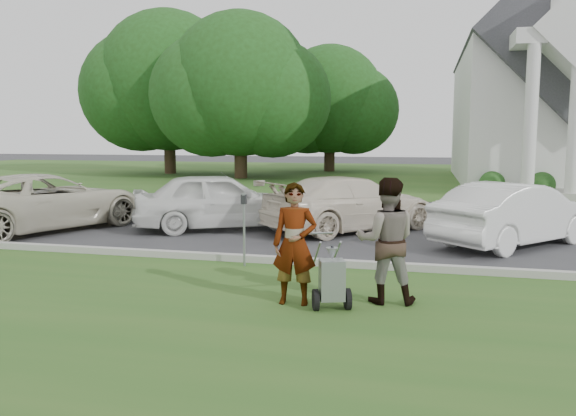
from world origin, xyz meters
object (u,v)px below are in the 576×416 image
at_px(parking_meter_near, 244,221).
at_px(car_a, 45,202).
at_px(tree_left, 240,91).
at_px(car_d, 515,214).
at_px(tree_far, 168,88).
at_px(person_left, 295,245).
at_px(car_b, 219,201).
at_px(church, 550,71).
at_px(person_right, 386,241).
at_px(striping_cart, 332,281).
at_px(car_c, 351,204).
at_px(tree_back, 330,105).

height_order(parking_meter_near, car_a, car_a).
xyz_separation_m(parking_meter_near, car_a, (-6.50, 2.85, -0.13)).
bearing_deg(tree_left, car_d, -55.21).
height_order(tree_far, parking_meter_near, tree_far).
bearing_deg(car_a, person_left, 169.80).
xyz_separation_m(parking_meter_near, car_d, (5.34, 3.52, -0.17)).
bearing_deg(car_b, tree_far, 1.19).
bearing_deg(parking_meter_near, church, 67.18).
xyz_separation_m(church, person_right, (-6.86, -24.67, -5.00)).
bearing_deg(tree_far, car_b, -61.36).
height_order(church, tree_far, church).
relative_size(church, striping_cart, 21.11).
xyz_separation_m(church, tree_left, (-17.01, -1.13, -0.83)).
height_order(tree_left, person_right, tree_left).
xyz_separation_m(tree_left, car_a, (0.86, -18.95, -4.36)).
relative_size(person_right, parking_meter_near, 1.33).
bearing_deg(car_b, tree_left, -10.73).
relative_size(person_right, car_d, 0.43).
bearing_deg(striping_cart, car_a, 129.50).
bearing_deg(tree_far, person_left, -61.14).
bearing_deg(tree_far, tree_left, -26.56).
relative_size(striping_cart, car_d, 0.26).
bearing_deg(car_c, car_d, -151.21).
distance_m(tree_back, person_left, 32.54).
relative_size(striping_cart, car_b, 0.25).
height_order(tree_back, car_a, tree_back).
bearing_deg(striping_cart, parking_meter_near, 112.53).
bearing_deg(car_a, striping_cart, 170.88).
xyz_separation_m(striping_cart, car_c, (-0.62, 6.95, 0.29)).
relative_size(person_right, car_b, 0.41).
bearing_deg(striping_cart, tree_back, 80.04).
distance_m(church, tree_back, 14.77).
xyz_separation_m(church, tree_back, (-13.01, 6.87, -1.21)).
distance_m(striping_cart, car_c, 6.98).
relative_size(church, tree_back, 2.51).
height_order(tree_left, striping_cart, tree_left).
bearing_deg(car_c, tree_back, -33.97).
height_order(church, tree_left, church).
relative_size(church, car_a, 4.44).
xyz_separation_m(tree_back, person_left, (4.85, -31.94, -3.83)).
relative_size(church, car_c, 4.86).
height_order(tree_left, car_b, tree_left).
height_order(striping_cart, car_a, car_a).
bearing_deg(parking_meter_near, striping_cart, -47.91).
height_order(person_left, car_c, person_left).
bearing_deg(car_a, parking_meter_near, 178.13).
height_order(church, tree_back, church).
bearing_deg(car_a, car_c, -145.31).
height_order(striping_cart, person_right, person_right).
bearing_deg(striping_cart, car_d, 40.95).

